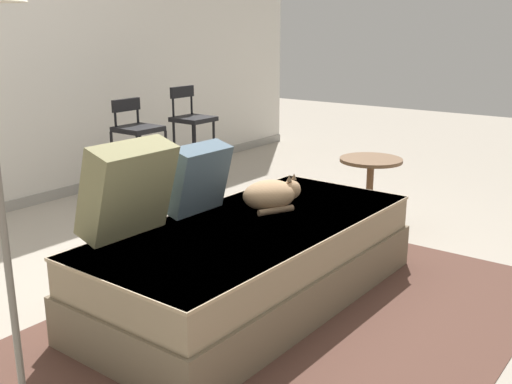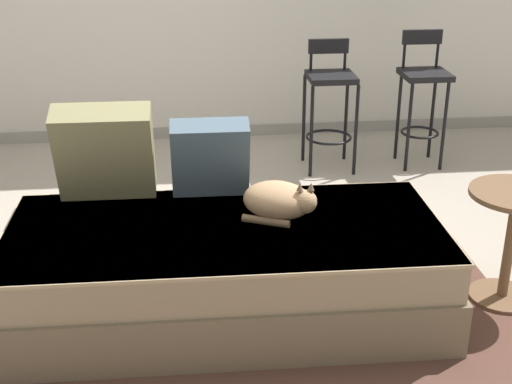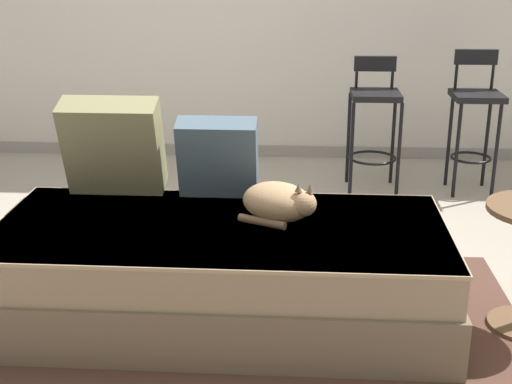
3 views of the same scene
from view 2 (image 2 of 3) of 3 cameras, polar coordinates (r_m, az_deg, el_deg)
The scene contains 10 objects.
ground_plane at distance 3.77m, azimuth -2.77°, elevation -6.29°, with size 16.00×16.00×0.00m, color #A89E8E.
wall_baseboard_trim at distance 5.76m, azimuth -4.12°, elevation 4.86°, with size 8.00×0.02×0.09m, color gray.
area_rug at distance 3.18m, azimuth -1.98°, elevation -12.43°, with size 2.70×2.02×0.01m, color brown.
couch at distance 3.31m, azimuth -2.42°, elevation -6.23°, with size 2.01×0.95×0.45m.
throw_pillow_corner at distance 3.47m, azimuth -11.99°, elevation 3.15°, with size 0.46×0.30×0.49m.
throw_pillow_middle at distance 3.46m, azimuth -3.69°, elevation 2.77°, with size 0.38×0.23×0.40m.
cat at distance 3.25m, azimuth 1.90°, elevation -0.70°, with size 0.39×0.35×0.20m.
bar_stool_near_window at distance 5.00m, azimuth 5.94°, elevation 7.66°, with size 0.33×0.33×0.90m.
bar_stool_by_doorway at distance 5.17m, azimuth 13.22°, elevation 8.04°, with size 0.32×0.32×0.95m.
side_table at distance 3.56m, azimuth 19.79°, elevation -2.90°, with size 0.44×0.44×0.57m.
Camera 2 is at (-0.17, -3.28, 1.85)m, focal length 50.00 mm.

